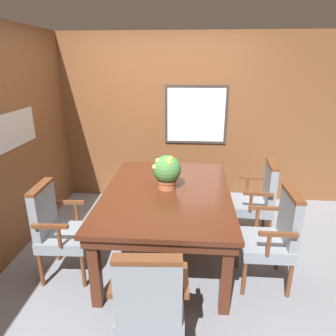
{
  "coord_description": "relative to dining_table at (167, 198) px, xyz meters",
  "views": [
    {
      "loc": [
        0.37,
        -2.83,
        2.05
      ],
      "look_at": [
        0.15,
        0.2,
        0.96
      ],
      "focal_mm": 32.0,
      "sensor_mm": 36.0,
      "label": 1
    }
  ],
  "objects": [
    {
      "name": "wall_back",
      "position": [
        -0.14,
        1.54,
        0.55
      ],
      "size": [
        7.2,
        0.08,
        2.45
      ],
      "color": "brown",
      "rests_on": "ground_plane"
    },
    {
      "name": "chair_right_near",
      "position": [
        1.03,
        -0.4,
        -0.15
      ],
      "size": [
        0.47,
        0.51,
        0.97
      ],
      "rotation": [
        0.0,
        0.0,
        -1.57
      ],
      "color": "brown",
      "rests_on": "ground_plane"
    },
    {
      "name": "ground_plane",
      "position": [
        -0.15,
        -0.05,
        -0.67
      ],
      "size": [
        14.0,
        14.0,
        0.0
      ],
      "primitive_type": "plane",
      "color": "gray"
    },
    {
      "name": "chair_head_near",
      "position": [
        -0.01,
        -1.3,
        -0.15
      ],
      "size": [
        0.53,
        0.5,
        0.97
      ],
      "rotation": [
        0.0,
        0.0,
        3.2
      ],
      "color": "brown",
      "rests_on": "ground_plane"
    },
    {
      "name": "dining_table",
      "position": [
        0.0,
        0.0,
        0.0
      ],
      "size": [
        1.32,
        1.85,
        0.76
      ],
      "color": "#4C2314",
      "rests_on": "ground_plane"
    },
    {
      "name": "wall_left",
      "position": [
        -1.7,
        -0.05,
        0.55
      ],
      "size": [
        0.08,
        7.2,
        2.45
      ],
      "color": "brown",
      "rests_on": "ground_plane"
    },
    {
      "name": "chair_right_far",
      "position": [
        1.05,
        0.41,
        -0.15
      ],
      "size": [
        0.51,
        0.54,
        0.97
      ],
      "rotation": [
        0.0,
        0.0,
        -1.66
      ],
      "color": "brown",
      "rests_on": "ground_plane"
    },
    {
      "name": "potted_plant",
      "position": [
        -0.01,
        0.07,
        0.28
      ],
      "size": [
        0.3,
        0.31,
        0.37
      ],
      "color": "#B2603D",
      "rests_on": "dining_table"
    },
    {
      "name": "chair_left_near",
      "position": [
        -1.03,
        -0.42,
        -0.15
      ],
      "size": [
        0.49,
        0.52,
        0.97
      ],
      "rotation": [
        0.0,
        0.0,
        1.61
      ],
      "color": "brown",
      "rests_on": "ground_plane"
    }
  ]
}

